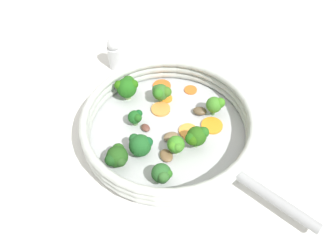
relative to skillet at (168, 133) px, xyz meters
name	(u,v)px	position (x,y,z in m)	size (l,w,h in m)	color
ground_plane	(168,135)	(0.00, 0.00, -0.01)	(4.00, 4.00, 0.00)	white
skillet	(168,133)	(0.00, 0.00, 0.00)	(0.35, 0.35, 0.02)	#B2B5B7
skillet_rim_wall	(168,123)	(0.00, 0.00, 0.03)	(0.37, 0.37, 0.05)	#B4BAB4
skillet_handle	(276,200)	(-0.22, -0.14, 0.02)	(0.02, 0.02, 0.17)	#999B9E
skillet_rivet_left	(217,187)	(-0.16, -0.05, 0.01)	(0.01, 0.01, 0.01)	#B5B1B9
skillet_rivet_right	(243,157)	(-0.11, -0.13, 0.01)	(0.01, 0.01, 0.01)	#B2B6B8
carrot_slice_0	(162,86)	(0.14, -0.02, 0.01)	(0.04, 0.04, 0.00)	orange
carrot_slice_1	(190,136)	(-0.03, -0.04, 0.01)	(0.03, 0.03, 0.00)	#F29B3E
carrot_slice_2	(166,98)	(0.09, -0.02, 0.01)	(0.03, 0.03, 0.00)	orange
carrot_slice_3	(212,125)	(-0.01, -0.10, 0.01)	(0.05, 0.05, 0.00)	orange
carrot_slice_4	(188,131)	(-0.01, -0.04, 0.01)	(0.04, 0.04, 0.00)	#F89A3B
carrot_slice_5	(160,109)	(0.06, 0.00, 0.01)	(0.04, 0.04, 0.01)	#EB8F3F
carrot_slice_6	(191,90)	(0.11, -0.09, 0.01)	(0.03, 0.03, 0.00)	orange
broccoli_floret_0	(117,157)	(-0.06, 0.12, 0.04)	(0.05, 0.05, 0.05)	#789C53
broccoli_floret_1	(140,145)	(-0.04, 0.07, 0.03)	(0.05, 0.05, 0.05)	#7C9451
broccoli_floret_2	(127,87)	(0.13, 0.06, 0.04)	(0.05, 0.05, 0.06)	#8CB26A
broccoli_floret_3	(162,174)	(-0.12, 0.04, 0.04)	(0.04, 0.04, 0.05)	#63944F
broccoli_floret_4	(136,117)	(0.04, 0.06, 0.03)	(0.03, 0.03, 0.04)	#608D50
broccoli_floret_5	(196,137)	(-0.06, -0.04, 0.04)	(0.04, 0.05, 0.05)	#5F8B46
broccoli_floret_6	(216,104)	(0.02, -0.12, 0.04)	(0.04, 0.04, 0.05)	#5B934F
broccoli_floret_7	(161,92)	(0.09, -0.01, 0.04)	(0.04, 0.05, 0.05)	#86B667
broccoli_floret_8	(176,145)	(-0.06, 0.00, 0.04)	(0.04, 0.04, 0.04)	#6F924C
mushroom_piece_0	(145,128)	(0.02, 0.05, 0.01)	(0.02, 0.02, 0.01)	brown
mushroom_piece_1	(166,156)	(-0.07, 0.02, 0.01)	(0.03, 0.03, 0.01)	brown
mushroom_piece_2	(200,111)	(0.03, -0.08, 0.02)	(0.03, 0.02, 0.01)	brown
mushroom_piece_3	(173,136)	(-0.02, 0.00, 0.02)	(0.03, 0.02, 0.01)	#7B6345
salt_shaker	(115,53)	(0.26, 0.07, 0.04)	(0.04, 0.04, 0.09)	silver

